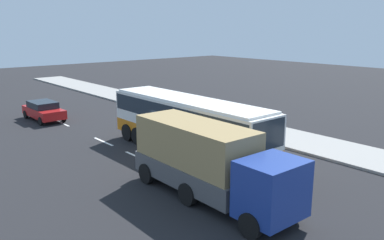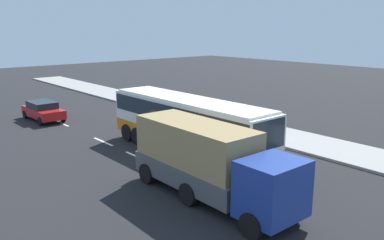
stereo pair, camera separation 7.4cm
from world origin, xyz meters
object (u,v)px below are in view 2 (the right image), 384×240
object	(u,v)px
coach_bus	(188,120)
pedestrian_near_curb	(256,122)
cargo_truck	(208,160)
car_red_compact	(43,110)

from	to	relation	value
coach_bus	pedestrian_near_curb	world-z (taller)	coach_bus
coach_bus	cargo_truck	distance (m)	6.23
cargo_truck	pedestrian_near_curb	bearing A→B (deg)	120.27
coach_bus	pedestrian_near_curb	xyz separation A→B (m)	(0.08, 5.92, -1.02)
cargo_truck	car_red_compact	distance (m)	19.38
car_red_compact	pedestrian_near_curb	bearing A→B (deg)	31.56
cargo_truck	pedestrian_near_curb	world-z (taller)	cargo_truck
pedestrian_near_curb	car_red_compact	bearing A→B (deg)	-50.69
cargo_truck	pedestrian_near_curb	distance (m)	10.59
car_red_compact	pedestrian_near_curb	size ratio (longest dim) A/B	2.98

